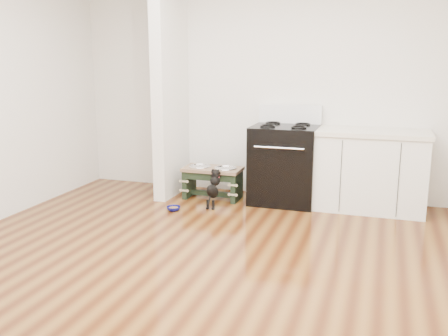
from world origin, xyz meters
TOP-DOWN VIEW (x-y plane):
  - ground at (0.00, 0.00)m, footprint 5.00×5.00m
  - room_shell at (0.00, 0.00)m, footprint 5.00×5.00m
  - partition_wall at (-1.18, 2.10)m, footprint 0.15×0.80m
  - oven_range at (0.25, 2.16)m, footprint 0.76×0.69m
  - cabinet_run at (1.23, 2.18)m, footprint 1.24×0.64m
  - dog_feeder at (-0.61, 2.03)m, footprint 0.71×0.38m
  - puppy at (-0.49, 1.71)m, footprint 0.12×0.36m
  - floor_bowl at (-0.87, 1.42)m, footprint 0.19×0.19m

SIDE VIEW (x-z plane):
  - ground at x=0.00m, z-range 0.00..0.00m
  - floor_bowl at x=-0.87m, z-range 0.00..0.05m
  - puppy at x=-0.49m, z-range 0.02..0.45m
  - dog_feeder at x=-0.61m, z-range 0.07..0.48m
  - cabinet_run at x=1.23m, z-range 0.00..0.91m
  - oven_range at x=0.25m, z-range -0.09..1.05m
  - partition_wall at x=-1.18m, z-range 0.00..2.70m
  - room_shell at x=0.00m, z-range -0.88..4.12m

